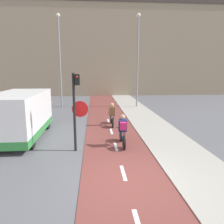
% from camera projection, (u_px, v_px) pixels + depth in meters
% --- Properties ---
extents(ground_plane, '(120.00, 120.00, 0.00)m').
position_uv_depth(ground_plane, '(125.00, 181.00, 6.77)').
color(ground_plane, '#5B5B60').
extents(bike_lane, '(2.80, 60.00, 0.02)m').
position_uv_depth(bike_lane, '(125.00, 180.00, 6.77)').
color(bike_lane, brown).
rests_on(bike_lane, ground_plane).
extents(sidewalk_strip, '(2.40, 60.00, 0.05)m').
position_uv_depth(sidewalk_strip, '(206.00, 177.00, 6.97)').
color(sidewalk_strip, '#A8A399').
rests_on(sidewalk_strip, ground_plane).
extents(building_row_background, '(60.00, 5.20, 12.17)m').
position_uv_depth(building_row_background, '(100.00, 50.00, 30.24)').
color(building_row_background, gray).
rests_on(building_row_background, ground_plane).
extents(traffic_light_pole, '(0.67, 0.25, 3.27)m').
position_uv_depth(traffic_light_pole, '(76.00, 104.00, 8.92)').
color(traffic_light_pole, black).
rests_on(traffic_light_pole, ground_plane).
extents(street_lamp_far, '(0.36, 0.36, 8.16)m').
position_uv_depth(street_lamp_far, '(60.00, 53.00, 19.29)').
color(street_lamp_far, gray).
rests_on(street_lamp_far, ground_plane).
extents(street_lamp_sidewalk, '(0.36, 0.36, 8.18)m').
position_uv_depth(street_lamp_sidewalk, '(138.00, 53.00, 19.31)').
color(street_lamp_sidewalk, gray).
rests_on(street_lamp_sidewalk, ground_plane).
extents(cyclist_near, '(0.46, 1.72, 1.44)m').
position_uv_depth(cyclist_near, '(123.00, 131.00, 9.77)').
color(cyclist_near, black).
rests_on(cyclist_near, ground_plane).
extents(cyclist_far, '(0.46, 1.68, 1.41)m').
position_uv_depth(cyclist_far, '(112.00, 115.00, 13.36)').
color(cyclist_far, black).
rests_on(cyclist_far, ground_plane).
extents(van, '(2.20, 5.09, 2.27)m').
position_uv_depth(van, '(19.00, 116.00, 10.86)').
color(van, white).
rests_on(van, ground_plane).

